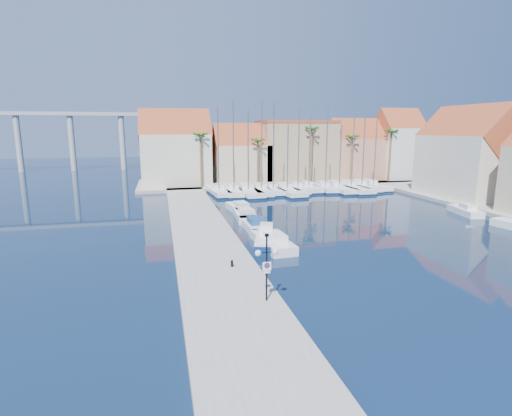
{
  "coord_description": "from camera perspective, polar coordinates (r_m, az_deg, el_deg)",
  "views": [
    {
      "loc": [
        -12.79,
        -26.6,
        10.62
      ],
      "look_at": [
        -3.97,
        10.18,
        3.0
      ],
      "focal_mm": 28.0,
      "sensor_mm": 36.0,
      "label": 1
    }
  ],
  "objects": [
    {
      "name": "motorboat_west_0",
      "position": [
        36.42,
        2.39,
        -4.74
      ],
      "size": [
        2.74,
        7.15,
        1.4
      ],
      "rotation": [
        0.0,
        0.0,
        0.07
      ],
      "color": "white",
      "rests_on": "ground"
    },
    {
      "name": "lamp_post",
      "position": [
        23.45,
        1.53,
        -7.02
      ],
      "size": [
        1.41,
        0.39,
        4.14
      ],
      "rotation": [
        0.0,
        0.0,
        0.02
      ],
      "color": "black",
      "rests_on": "quay_west"
    },
    {
      "name": "sailboat_10",
      "position": [
        70.43,
        13.16,
        2.88
      ],
      "size": [
        3.78,
        12.13,
        12.38
      ],
      "rotation": [
        0.0,
        0.0,
        0.05
      ],
      "color": "white",
      "rests_on": "ground"
    },
    {
      "name": "palm_0",
      "position": [
        68.95,
        -7.95,
        10.0
      ],
      "size": [
        2.6,
        2.6,
        10.15
      ],
      "color": "brown",
      "rests_on": "shore_north"
    },
    {
      "name": "palm_1",
      "position": [
        70.67,
        0.28,
        9.38
      ],
      "size": [
        2.6,
        2.6,
        9.15
      ],
      "color": "brown",
      "rests_on": "shore_north"
    },
    {
      "name": "sailboat_8",
      "position": [
        69.17,
        9.74,
        2.93
      ],
      "size": [
        2.83,
        8.51,
        13.77
      ],
      "rotation": [
        0.0,
        0.0,
        -0.07
      ],
      "color": "white",
      "rests_on": "ground"
    },
    {
      "name": "shore_north",
      "position": [
        78.69,
        3.49,
        3.8
      ],
      "size": [
        54.0,
        16.0,
        0.5
      ],
      "primitive_type": "cube",
      "color": "gray",
      "rests_on": "ground"
    },
    {
      "name": "sailboat_6",
      "position": [
        67.36,
        5.87,
        2.8
      ],
      "size": [
        2.97,
        9.09,
        13.68
      ],
      "rotation": [
        0.0,
        0.0,
        -0.07
      ],
      "color": "white",
      "rests_on": "ground"
    },
    {
      "name": "motorboat_west_1",
      "position": [
        42.48,
        -0.19,
        -2.38
      ],
      "size": [
        2.26,
        6.81,
        1.4
      ],
      "rotation": [
        0.0,
        0.0,
        0.01
      ],
      "color": "white",
      "rests_on": "ground"
    },
    {
      "name": "sailboat_3",
      "position": [
        65.22,
        0.71,
        2.57
      ],
      "size": [
        3.52,
        10.31,
        14.87
      ],
      "rotation": [
        0.0,
        0.0,
        -0.08
      ],
      "color": "white",
      "rests_on": "ground"
    },
    {
      "name": "motorboat_west_3",
      "position": [
        51.19,
        -2.32,
        -0.01
      ],
      "size": [
        2.71,
        6.67,
        1.4
      ],
      "rotation": [
        0.0,
        0.0,
        0.1
      ],
      "color": "white",
      "rests_on": "ground"
    },
    {
      "name": "bollard",
      "position": [
        29.88,
        -3.45,
        -7.93
      ],
      "size": [
        0.19,
        0.19,
        0.48
      ],
      "primitive_type": "cylinder",
      "color": "black",
      "rests_on": "quay_west"
    },
    {
      "name": "sailboat_0",
      "position": [
        64.62,
        -5.42,
        2.43
      ],
      "size": [
        3.3,
        9.71,
        13.89
      ],
      "rotation": [
        0.0,
        0.0,
        0.08
      ],
      "color": "white",
      "rests_on": "ground"
    },
    {
      "name": "fishing_boat",
      "position": [
        36.4,
        1.44,
        -4.54
      ],
      "size": [
        3.32,
        5.73,
        1.9
      ],
      "rotation": [
        0.0,
        0.0,
        -0.3
      ],
      "color": "navy",
      "rests_on": "ground"
    },
    {
      "name": "sailboat_9",
      "position": [
        69.72,
        11.56,
        2.86
      ],
      "size": [
        2.93,
        11.05,
        11.16
      ],
      "rotation": [
        0.0,
        0.0,
        -0.0
      ],
      "color": "white",
      "rests_on": "ground"
    },
    {
      "name": "ground",
      "position": [
        31.37,
        11.6,
        -8.64
      ],
      "size": [
        260.0,
        260.0,
        0.0
      ],
      "primitive_type": "plane",
      "color": "black",
      "rests_on": "ground"
    },
    {
      "name": "building_1",
      "position": [
        75.26,
        -2.13,
        7.33
      ],
      "size": [
        10.3,
        8.0,
        11.0
      ],
      "color": "tan",
      "rests_on": "shore_north"
    },
    {
      "name": "motorboat_west_2",
      "position": [
        47.25,
        -1.7,
        -0.97
      ],
      "size": [
        2.37,
        6.3,
        1.4
      ],
      "rotation": [
        0.0,
        0.0,
        -0.06
      ],
      "color": "white",
      "rests_on": "ground"
    },
    {
      "name": "quay_west",
      "position": [
        41.59,
        -7.83,
        -3.16
      ],
      "size": [
        6.0,
        77.0,
        0.5
      ],
      "primitive_type": "cube",
      "color": "gray",
      "rests_on": "ground"
    },
    {
      "name": "palm_3",
      "position": [
        76.94,
        13.6,
        9.58
      ],
      "size": [
        2.6,
        2.6,
        9.65
      ],
      "color": "brown",
      "rests_on": "shore_north"
    },
    {
      "name": "sailboat_2",
      "position": [
        64.59,
        -1.27,
        2.44
      ],
      "size": [
        3.65,
        11.43,
        13.35
      ],
      "rotation": [
        0.0,
        0.0,
        0.06
      ],
      "color": "white",
      "rests_on": "ground"
    },
    {
      "name": "sailboat_7",
      "position": [
        68.67,
        7.38,
        2.92
      ],
      "size": [
        2.62,
        8.56,
        12.58
      ],
      "rotation": [
        0.0,
        0.0,
        0.04
      ],
      "color": "white",
      "rests_on": "ground"
    },
    {
      "name": "palm_2",
      "position": [
        73.65,
        8.0,
        10.81
      ],
      "size": [
        2.6,
        2.6,
        11.15
      ],
      "color": "brown",
      "rests_on": "shore_north"
    },
    {
      "name": "palm_4",
      "position": [
        80.86,
        18.77,
        10.04
      ],
      "size": [
        2.6,
        2.6,
        10.65
      ],
      "color": "brown",
      "rests_on": "shore_north"
    },
    {
      "name": "sailboat_12",
      "position": [
        73.01,
        16.19,
        3.05
      ],
      "size": [
        3.04,
        9.47,
        12.36
      ],
      "rotation": [
        0.0,
        0.0,
        0.06
      ],
      "color": "white",
      "rests_on": "ground"
    },
    {
      "name": "building_0",
      "position": [
        73.77,
        -11.4,
        7.99
      ],
      "size": [
        12.3,
        9.0,
        13.5
      ],
      "color": "beige",
      "rests_on": "shore_north"
    },
    {
      "name": "building_4",
      "position": [
        86.45,
        19.52,
        8.32
      ],
      "size": [
        8.3,
        8.0,
        14.0
      ],
      "color": "white",
      "rests_on": "shore_north"
    },
    {
      "name": "sailboat_5",
      "position": [
        65.65,
        4.26,
        2.54
      ],
      "size": [
        3.82,
        11.78,
        11.11
      ],
      "rotation": [
        0.0,
        0.0,
        0.07
      ],
      "color": "white",
      "rests_on": "ground"
    },
    {
      "name": "building_6",
      "position": [
        67.7,
        28.18,
        6.58
      ],
      "size": [
        9.0,
        14.3,
        13.5
      ],
      "color": "beige",
      "rests_on": "shore_east"
    },
    {
      "name": "building_2",
      "position": [
        79.05,
        5.64,
        8.17
      ],
      "size": [
        14.2,
        10.2,
        11.5
      ],
      "color": "#9E8461",
      "rests_on": "shore_north"
    },
    {
      "name": "motorboat_east_1",
      "position": [
        56.18,
        27.74,
        -0.3
      ],
      "size": [
        2.82,
        5.84,
        1.4
      ],
      "rotation": [
        0.0,
        0.0,
        -0.19
      ],
      "color": "white",
      "rests_on": "ground"
    },
    {
      "name": "viaduct",
      "position": [
        111.74,
        -27.53,
        9.94
      ],
      "size": [
        48.0,
        2.2,
        14.45
      ],
      "color": "#9E9E99",
      "rests_on": "ground"
    },
    {
      "name": "sailboat_1",
      "position": [
        64.52,
        -3.24,
        2.46
      ],
      "size": [
        3.19,
        9.63,
        14.82
      ],
      "rotation": [
        0.0,
        0.0,
        -0.07
      ],
      "color": "white",
      "rests_on": "ground"
    },
    {
      "name": "building_3",
      "position": [
        82.87,
        13.81,
        7.77
      ],
      "size": [
        10.3,
        8.0,
        12.0
      ],
      "color": "tan",
      "rests_on": "shore_north"
    },
    {
      "name": "sailboat_4",
      "position": [
        65.84,
        2.36,
        2.67
      ],
      "size": [
        2.53,
        8.74,
        14.7
      ],
      "rotation": [
        0.0,
        0.0,
        0.03
      ],
      "color": "white",
      "rests_on": "ground"
    },
    {
      "name": "sailboat_11",
      "position": [
        71.93,
        14.64,
        3.01
      ],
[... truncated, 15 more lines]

